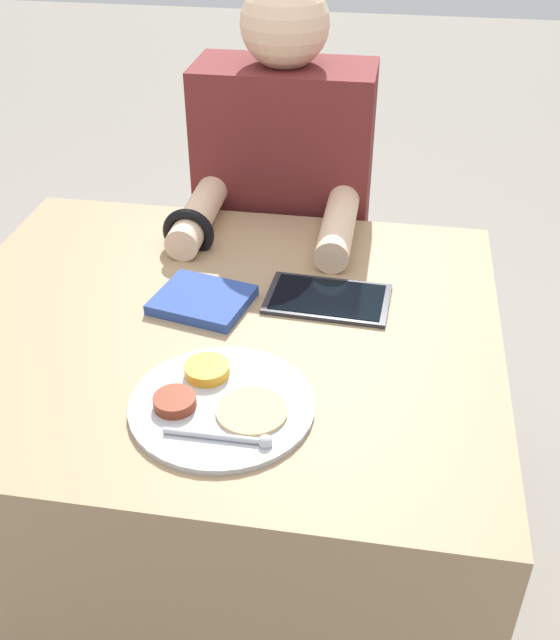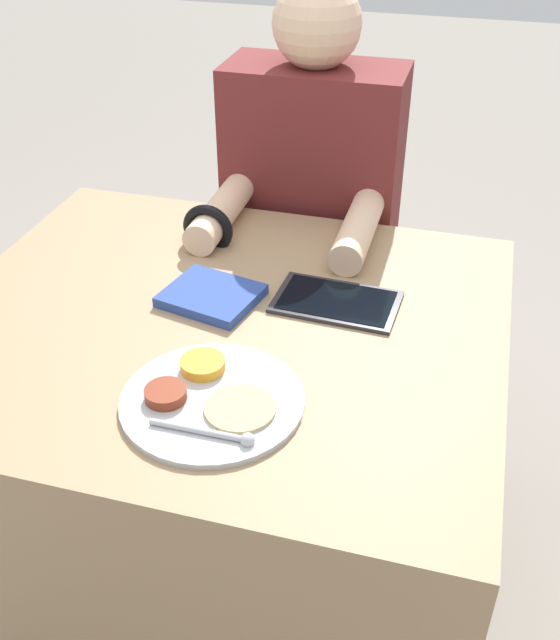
% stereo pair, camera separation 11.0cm
% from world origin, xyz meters
% --- Properties ---
extents(ground_plane, '(12.00, 12.00, 0.00)m').
position_xyz_m(ground_plane, '(0.00, 0.00, 0.00)').
color(ground_plane, gray).
extents(dining_table, '(1.02, 0.89, 0.76)m').
position_xyz_m(dining_table, '(0.00, 0.00, 0.38)').
color(dining_table, '#9E7F5B').
rests_on(dining_table, ground_plane).
extents(thali_tray, '(0.29, 0.29, 0.03)m').
position_xyz_m(thali_tray, '(0.06, -0.22, 0.77)').
color(thali_tray, '#B7BABF').
rests_on(thali_tray, dining_table).
extents(red_notebook, '(0.19, 0.18, 0.02)m').
position_xyz_m(red_notebook, '(-0.03, 0.05, 0.77)').
color(red_notebook, silver).
rests_on(red_notebook, dining_table).
extents(tablet_device, '(0.24, 0.15, 0.01)m').
position_xyz_m(tablet_device, '(0.20, 0.10, 0.76)').
color(tablet_device, '#28282D').
rests_on(tablet_device, dining_table).
extents(person_diner, '(0.41, 0.48, 1.24)m').
position_xyz_m(person_diner, '(0.04, 0.56, 0.58)').
color(person_diner, black).
rests_on(person_diner, ground_plane).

